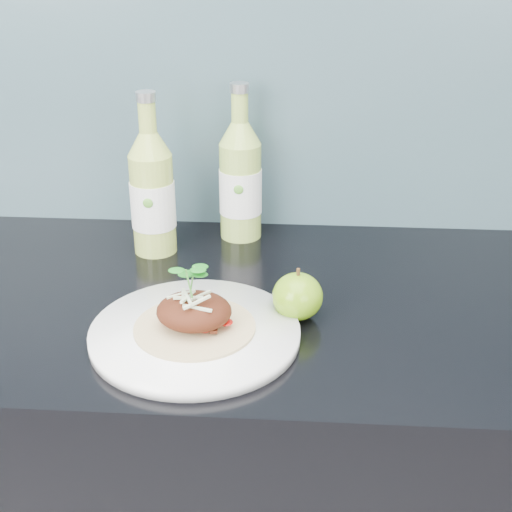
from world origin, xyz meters
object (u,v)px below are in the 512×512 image
at_px(dinner_plate, 195,333).
at_px(cider_bottle_left, 152,194).
at_px(cider_bottle_right, 240,181).
at_px(green_apple, 298,296).

relative_size(dinner_plate, cider_bottle_left, 1.37).
distance_m(cider_bottle_left, cider_bottle_right, 0.16).
height_order(dinner_plate, green_apple, green_apple).
bearing_deg(dinner_plate, cider_bottle_left, 111.45).
bearing_deg(green_apple, dinner_plate, -154.26).
xyz_separation_m(dinner_plate, cider_bottle_right, (0.03, 0.35, 0.10)).
distance_m(dinner_plate, cider_bottle_right, 0.37).
relative_size(green_apple, cider_bottle_left, 0.30).
height_order(green_apple, cider_bottle_left, cider_bottle_left).
bearing_deg(dinner_plate, cider_bottle_right, 84.73).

